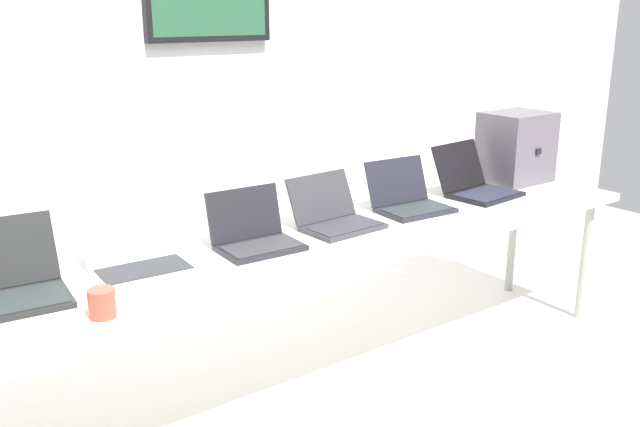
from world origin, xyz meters
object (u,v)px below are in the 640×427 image
laptop_station_3 (254,235)px  laptop_station_4 (335,216)px  workbench (299,251)px  laptop_station_1 (7,283)px  laptop_station_2 (137,256)px  equipment_box (516,147)px  laptop_station_5 (408,199)px  laptop_station_6 (475,184)px  coffee_mug (102,303)px

laptop_station_3 → laptop_station_4: laptop_station_3 is taller
workbench → laptop_station_1: size_ratio=9.33×
laptop_station_3 → laptop_station_2: bearing=174.7°
laptop_station_1 → laptop_station_2: size_ratio=1.08×
equipment_box → laptop_station_2: equipment_box is taller
workbench → laptop_station_3: 0.22m
workbench → laptop_station_5: laptop_station_5 is taller
laptop_station_6 → coffee_mug: 2.17m
workbench → laptop_station_2: bearing=171.9°
laptop_station_1 → laptop_station_4: laptop_station_1 is taller
laptop_station_1 → laptop_station_6: 2.35m
coffee_mug → laptop_station_1: bearing=122.7°
laptop_station_2 → coffee_mug: bearing=-126.5°
laptop_station_1 → laptop_station_2: (0.47, 0.02, -0.01)m
laptop_station_3 → laptop_station_6: size_ratio=0.85×
workbench → laptop_station_6: laptop_station_6 is taller
laptop_station_1 → laptop_station_2: bearing=2.4°
workbench → laptop_station_1: 1.15m
equipment_box → workbench: bearing=-173.9°
laptop_station_3 → laptop_station_4: bearing=3.4°
laptop_station_4 → equipment_box: bearing=4.0°
coffee_mug → laptop_station_3: bearing=22.0°
laptop_station_5 → laptop_station_2: bearing=179.7°
equipment_box → laptop_station_5: bearing=-174.7°
laptop_station_5 → coffee_mug: size_ratio=3.91×
laptop_station_3 → workbench: bearing=-15.4°
laptop_station_3 → laptop_station_5: bearing=2.4°
laptop_station_6 → coffee_mug: laptop_station_6 is taller
laptop_station_1 → coffee_mug: laptop_station_1 is taller
laptop_station_5 → coffee_mug: (-1.65, -0.34, -0.01)m
workbench → laptop_station_1: bearing=176.1°
laptop_station_5 → laptop_station_6: size_ratio=0.92×
laptop_station_2 → laptop_station_6: bearing=0.0°
laptop_station_3 → laptop_station_1: bearing=178.5°
coffee_mug → laptop_station_6: bearing=9.2°
workbench → laptop_station_3: bearing=164.6°
equipment_box → laptop_station_3: size_ratio=1.16×
equipment_box → laptop_station_2: size_ratio=1.08×
laptop_station_2 → laptop_station_3: size_ratio=1.07×
laptop_station_4 → laptop_station_5: size_ratio=1.00×
workbench → laptop_station_4: (0.25, 0.08, 0.10)m
workbench → laptop_station_5: bearing=7.1°
workbench → laptop_station_4: bearing=17.1°
equipment_box → coffee_mug: 2.59m
laptop_station_1 → laptop_station_6: bearing=0.5°
laptop_station_1 → laptop_station_6: laptop_station_6 is taller
laptop_station_5 → coffee_mug: laptop_station_5 is taller
workbench → laptop_station_1: laptop_station_1 is taller
laptop_station_5 → laptop_station_6: bearing=0.9°
laptop_station_1 → laptop_station_5: (1.86, 0.01, -0.00)m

